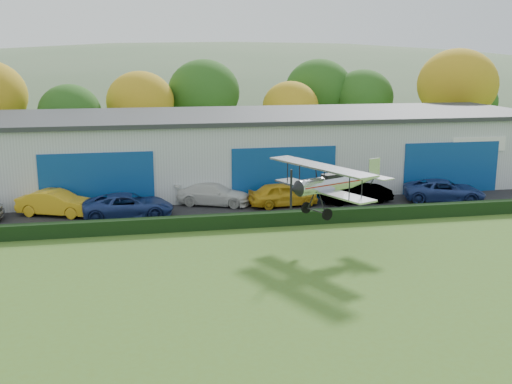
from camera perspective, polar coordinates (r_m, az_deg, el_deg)
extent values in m
plane|color=#476520|center=(19.48, 3.71, -16.59)|extent=(300.00, 300.00, 0.00)
cube|color=black|center=(39.29, 0.12, -1.24)|extent=(48.00, 9.00, 0.05)
cube|color=black|center=(34.65, 1.68, -2.52)|extent=(46.00, 0.60, 0.80)
cube|color=#B2B7BC|center=(45.92, 0.86, 3.96)|extent=(40.00, 12.00, 5.00)
cube|color=#2D3033|center=(45.59, 0.88, 7.25)|extent=(40.60, 12.60, 0.30)
cube|color=navy|center=(39.19, -14.65, 0.97)|extent=(7.00, 0.12, 3.60)
cube|color=navy|center=(40.24, 2.65, 1.68)|extent=(7.00, 0.12, 3.60)
cube|color=navy|center=(44.61, 17.81, 2.17)|extent=(7.00, 0.12, 3.60)
cylinder|color=#3D2614|center=(55.29, -16.81, 3.59)|extent=(0.36, 0.36, 2.45)
ellipsoid|color=#1E4C14|center=(54.88, -17.05, 7.16)|extent=(5.32, 5.32, 4.79)
cylinder|color=#3D2614|center=(56.97, -10.61, 4.35)|extent=(0.36, 0.36, 2.80)
ellipsoid|color=#947012|center=(56.54, -10.78, 8.32)|extent=(6.08, 6.08, 5.47)
cylinder|color=#3D2614|center=(59.28, -4.82, 5.02)|extent=(0.36, 0.36, 3.15)
ellipsoid|color=#1E4C14|center=(58.84, -4.90, 9.32)|extent=(6.84, 6.84, 6.16)
cylinder|color=#3D2614|center=(58.80, 3.20, 4.63)|extent=(0.36, 0.36, 2.45)
ellipsoid|color=#947012|center=(58.41, 3.24, 8.00)|extent=(5.32, 5.32, 4.79)
cylinder|color=#3D2614|center=(63.08, 9.84, 5.18)|extent=(0.36, 0.36, 2.80)
ellipsoid|color=#1E4C14|center=(62.69, 9.98, 8.77)|extent=(6.08, 6.08, 5.47)
cylinder|color=#3D2614|center=(62.82, 18.02, 5.04)|extent=(0.36, 0.36, 3.50)
ellipsoid|color=#947012|center=(62.40, 18.33, 9.54)|extent=(7.60, 7.60, 6.84)
cylinder|color=#3D2614|center=(68.30, 19.32, 5.08)|extent=(0.36, 0.36, 2.45)
ellipsoid|color=#1E4C14|center=(67.97, 19.53, 7.97)|extent=(5.32, 5.32, 4.79)
cylinder|color=#3D2614|center=(63.64, 5.82, 5.53)|extent=(0.36, 0.36, 3.15)
ellipsoid|color=#1E4C14|center=(63.24, 5.91, 9.54)|extent=(6.84, 6.84, 6.16)
ellipsoid|color=#4C6642|center=(160.24, -2.25, 3.83)|extent=(320.00, 196.00, 56.00)
ellipsoid|color=#4C6642|center=(183.73, 19.96, 5.95)|extent=(240.00, 126.00, 36.00)
imported|color=gold|center=(38.51, -18.20, -0.98)|extent=(4.89, 3.22, 1.52)
imported|color=navy|center=(36.83, -11.86, -1.26)|extent=(5.31, 2.50, 1.47)
imported|color=silver|center=(39.26, -3.96, -0.20)|extent=(5.18, 3.59, 1.39)
imported|color=gold|center=(38.87, 2.56, -0.21)|extent=(4.59, 2.18, 1.52)
imported|color=gray|center=(40.25, 9.32, 0.10)|extent=(4.78, 1.90, 1.55)
imported|color=navy|center=(41.90, 17.22, 0.12)|extent=(5.68, 3.80, 1.45)
cylinder|color=silver|center=(30.25, 6.51, 0.72)|extent=(3.41, 2.09, 0.80)
cone|color=silver|center=(32.04, 10.08, 1.28)|extent=(2.11, 1.52, 0.80)
cone|color=black|center=(29.05, 3.68, 0.27)|extent=(0.73, 0.91, 0.80)
cube|color=#A8180B|center=(30.42, 6.89, 0.86)|extent=(3.74, 2.25, 0.05)
cube|color=black|center=(30.47, 7.15, 1.50)|extent=(1.19, 0.92, 0.22)
cube|color=silver|center=(30.20, 6.24, 0.19)|extent=(3.58, 6.29, 0.09)
cube|color=silver|center=(29.84, 6.04, 2.39)|extent=(3.81, 6.65, 0.09)
cylinder|color=black|center=(28.14, 8.74, 0.44)|extent=(0.07, 0.07, 1.15)
cylinder|color=black|center=(28.69, 9.89, 0.64)|extent=(0.07, 0.07, 1.15)
cylinder|color=black|center=(31.56, 2.97, 1.91)|extent=(0.07, 0.07, 1.15)
cylinder|color=black|center=(32.05, 4.10, 2.07)|extent=(0.07, 0.07, 1.15)
cylinder|color=black|center=(29.67, 6.42, 1.71)|extent=(0.13, 0.20, 0.66)
cylinder|color=black|center=(30.13, 5.64, 1.90)|extent=(0.13, 0.20, 0.66)
cylinder|color=black|center=(29.80, 6.18, -0.94)|extent=(0.31, 0.59, 1.09)
cylinder|color=black|center=(30.36, 5.25, -0.67)|extent=(0.31, 0.59, 1.09)
cylinder|color=black|center=(30.21, 5.69, -1.79)|extent=(0.74, 1.57, 0.06)
cylinder|color=black|center=(29.63, 6.69, -2.10)|extent=(0.57, 0.34, 0.57)
cylinder|color=black|center=(30.80, 4.72, -1.48)|extent=(0.57, 0.34, 0.57)
cylinder|color=black|center=(32.52, 10.85, 1.02)|extent=(0.32, 0.18, 0.37)
cube|color=silver|center=(32.47, 10.87, 1.48)|extent=(1.66, 2.43, 0.05)
cube|color=silver|center=(32.45, 11.01, 2.27)|extent=(0.75, 0.37, 0.98)
cube|color=black|center=(28.91, 3.31, 0.21)|extent=(0.09, 0.12, 1.95)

